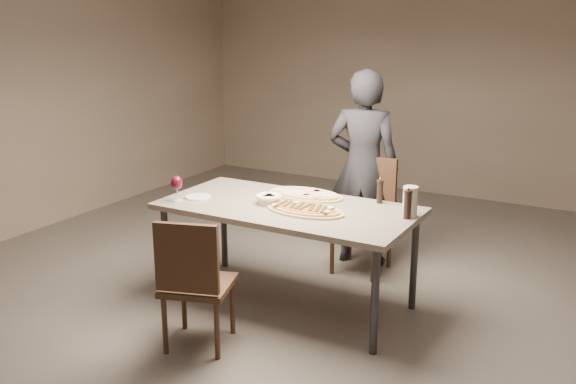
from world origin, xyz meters
The scene contains 14 objects.
room centered at (0.00, 0.00, 1.40)m, with size 7.00×7.00×7.00m.
dining_table centered at (0.00, 0.00, 0.69)m, with size 1.80×0.90×0.75m.
zucchini_pizza centered at (0.18, -0.07, 0.77)m, with size 0.57×0.32×0.05m.
ham_pizza centered at (-0.01, 0.28, 0.77)m, with size 0.59×0.33×0.04m.
bread_basket centered at (-0.14, -0.02, 0.79)m, with size 0.19×0.19×0.07m.
oil_dish centered at (0.31, 0.01, 0.76)m, with size 0.13×0.13×0.01m.
pepper_mill_left centered at (0.54, 0.38, 0.84)m, with size 0.05×0.05×0.19m.
pepper_mill_right centered at (0.83, 0.13, 0.85)m, with size 0.06×0.06×0.21m.
carafe centered at (0.83, 0.18, 0.85)m, with size 0.10×0.10×0.21m.
wine_glass centered at (-0.75, -0.29, 0.88)m, with size 0.08×0.08×0.19m.
side_plate centered at (-0.68, -0.15, 0.76)m, with size 0.18×0.18×0.01m.
chair_near centered at (-0.18, -0.87, 0.49)m, with size 0.52×0.52×0.87m.
chair_far centered at (0.21, 0.94, 0.52)m, with size 0.44×0.44×0.93m.
diner centered at (0.12, 1.05, 0.82)m, with size 0.60×0.39×1.64m, color black.
Camera 1 is at (2.13, -3.77, 2.05)m, focal length 40.00 mm.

